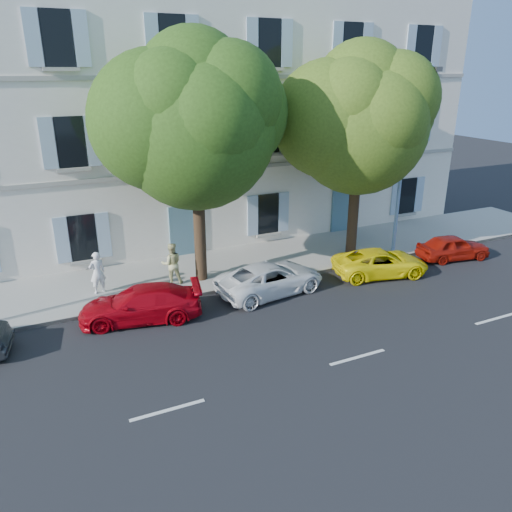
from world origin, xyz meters
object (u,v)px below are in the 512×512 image
car_red_hatchback (453,247)px  pedestrian_a (97,273)px  tree_right (359,127)px  pedestrian_b (172,264)px  car_yellow_supercar (380,263)px  tree_left (195,130)px  car_red_coupe (141,304)px  car_white_coupe (270,278)px  street_lamp (406,151)px

car_red_hatchback → pedestrian_a: size_ratio=2.01×
tree_right → pedestrian_b: tree_right is taller
car_yellow_supercar → tree_left: tree_left is taller
car_red_coupe → tree_right: (10.44, 2.18, 5.36)m
car_white_coupe → pedestrian_a: bearing=59.4°
car_white_coupe → car_red_hatchback: (9.39, -0.24, -0.03)m
pedestrian_b → pedestrian_a: bearing=2.8°
car_red_hatchback → street_lamp: 5.03m
street_lamp → car_red_hatchback: bearing=-38.5°
pedestrian_a → pedestrian_b: pedestrian_b is taller
tree_left → car_red_coupe: bearing=-143.2°
car_yellow_supercar → street_lamp: bearing=-40.1°
tree_right → car_yellow_supercar: bearing=-95.0°
car_red_hatchback → pedestrian_a: pedestrian_a is taller
pedestrian_a → tree_right: bearing=167.3°
car_red_coupe → tree_left: 6.74m
tree_left → pedestrian_a: bearing=174.8°
car_white_coupe → car_yellow_supercar: 5.10m
street_lamp → pedestrian_b: 11.42m
car_white_coupe → pedestrian_b: 4.01m
car_white_coupe → street_lamp: 8.64m
tree_left → tree_right: size_ratio=1.03×
tree_right → street_lamp: size_ratio=1.08×
tree_right → pedestrian_a: bearing=177.7°
car_yellow_supercar → tree_left: bearing=83.2°
tree_right → tree_left: bearing=179.3°
car_yellow_supercar → tree_left: (-7.19, 2.55, 5.63)m
car_red_coupe → street_lamp: size_ratio=0.51×
pedestrian_a → pedestrian_b: (2.85, -0.34, 0.02)m
car_yellow_supercar → pedestrian_b: size_ratio=2.37×
pedestrian_a → car_red_coupe: bearing=100.9°
car_yellow_supercar → tree_right: bearing=7.7°
car_yellow_supercar → car_red_hatchback: bearing=-75.5°
car_red_coupe → car_white_coupe: bearing=103.5°
car_red_coupe → pedestrian_a: (-1.03, 2.65, 0.38)m
tree_right → street_lamp: tree_right is taller
car_red_coupe → tree_left: size_ratio=0.45×
tree_left → street_lamp: 9.60m
car_red_coupe → car_white_coupe: 5.14m
car_white_coupe → car_red_hatchback: size_ratio=1.30×
car_yellow_supercar → pedestrian_b: bearing=85.6°
car_white_coupe → street_lamp: street_lamp is taller
car_red_coupe → tree_right: tree_right is taller
car_white_coupe → tree_left: 6.35m
pedestrian_a → pedestrian_b: 2.87m
car_white_coupe → car_yellow_supercar: car_white_coupe is taller
tree_right → pedestrian_b: bearing=179.2°
car_red_coupe → car_yellow_supercar: (10.22, -0.28, -0.05)m
tree_left → pedestrian_a: tree_left is taller
car_red_hatchback → tree_right: (-4.09, 2.32, 5.40)m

